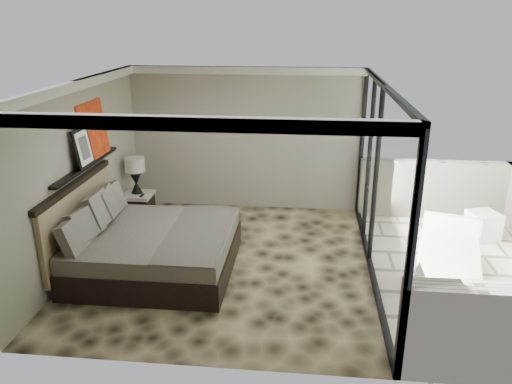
# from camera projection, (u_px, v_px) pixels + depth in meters

# --- Properties ---
(floor) EXTENTS (5.00, 5.00, 0.00)m
(floor) POSITION_uv_depth(u_px,v_px,m) (227.00, 262.00, 7.91)
(floor) COLOR black
(floor) RESTS_ON ground
(ceiling) EXTENTS (4.50, 5.00, 0.02)m
(ceiling) POSITION_uv_depth(u_px,v_px,m) (223.00, 84.00, 6.98)
(ceiling) COLOR silver
(ceiling) RESTS_ON back_wall
(back_wall) EXTENTS (4.50, 0.02, 2.80)m
(back_wall) POSITION_uv_depth(u_px,v_px,m) (246.00, 140.00, 9.77)
(back_wall) COLOR gray
(back_wall) RESTS_ON floor
(left_wall) EXTENTS (0.02, 5.00, 2.80)m
(left_wall) POSITION_uv_depth(u_px,v_px,m) (81.00, 174.00, 7.66)
(left_wall) COLOR gray
(left_wall) RESTS_ON floor
(glass_wall) EXTENTS (0.08, 5.00, 2.80)m
(glass_wall) POSITION_uv_depth(u_px,v_px,m) (378.00, 183.00, 7.22)
(glass_wall) COLOR white
(glass_wall) RESTS_ON floor
(terrace_slab) EXTENTS (3.00, 5.00, 0.12)m
(terrace_slab) POSITION_uv_depth(u_px,v_px,m) (471.00, 278.00, 7.56)
(terrace_slab) COLOR beige
(terrace_slab) RESTS_ON ground
(picture_ledge) EXTENTS (0.12, 2.20, 0.05)m
(picture_ledge) POSITION_uv_depth(u_px,v_px,m) (87.00, 166.00, 7.71)
(picture_ledge) COLOR black
(picture_ledge) RESTS_ON left_wall
(bed) EXTENTS (2.37, 2.29, 1.31)m
(bed) POSITION_uv_depth(u_px,v_px,m) (149.00, 246.00, 7.58)
(bed) COLOR black
(bed) RESTS_ON floor
(nightstand) EXTENTS (0.57, 0.57, 0.55)m
(nightstand) POSITION_uv_depth(u_px,v_px,m) (138.00, 206.00, 9.50)
(nightstand) COLOR black
(nightstand) RESTS_ON floor
(table_lamp) EXTENTS (0.37, 0.37, 0.68)m
(table_lamp) POSITION_uv_depth(u_px,v_px,m) (135.00, 171.00, 9.32)
(table_lamp) COLOR black
(table_lamp) RESTS_ON nightstand
(abstract_canvas) EXTENTS (0.13, 0.90, 0.90)m
(abstract_canvas) POSITION_uv_depth(u_px,v_px,m) (93.00, 130.00, 7.94)
(abstract_canvas) COLOR #9F2F0D
(abstract_canvas) RESTS_ON picture_ledge
(framed_print) EXTENTS (0.11, 0.50, 0.60)m
(framed_print) POSITION_uv_depth(u_px,v_px,m) (83.00, 148.00, 7.47)
(framed_print) COLOR black
(framed_print) RESTS_ON picture_ledge
(ottoman) EXTENTS (0.60, 0.60, 0.47)m
(ottoman) POSITION_uv_depth(u_px,v_px,m) (483.00, 225.00, 8.72)
(ottoman) COLOR silver
(ottoman) RESTS_ON terrace_slab
(lounger) EXTENTS (1.30, 1.93, 0.69)m
(lounger) POSITION_uv_depth(u_px,v_px,m) (449.00, 263.00, 7.42)
(lounger) COLOR silver
(lounger) RESTS_ON terrace_slab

